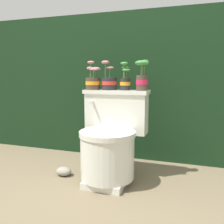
{
  "coord_description": "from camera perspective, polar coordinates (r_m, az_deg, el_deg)",
  "views": [
    {
      "loc": [
        0.61,
        -1.69,
        0.81
      ],
      "look_at": [
        -0.0,
        0.1,
        0.53
      ],
      "focal_mm": 40.0,
      "sensor_mm": 36.0,
      "label": 1
    }
  ],
  "objects": [
    {
      "name": "potted_plant_midleft",
      "position": [
        2.01,
        -0.66,
        6.9
      ],
      "size": [
        0.12,
        0.12,
        0.23
      ],
      "color": "#262628",
      "rests_on": "toilet"
    },
    {
      "name": "hedge_backdrop",
      "position": [
        2.85,
        6.49,
        6.13
      ],
      "size": [
        3.54,
        0.97,
        1.4
      ],
      "color": "black",
      "rests_on": "ground"
    },
    {
      "name": "toilet",
      "position": [
        1.92,
        -0.43,
        -6.87
      ],
      "size": [
        0.52,
        0.51,
        0.69
      ],
      "color": "silver",
      "rests_on": "ground"
    },
    {
      "name": "potted_plant_middle",
      "position": [
        1.98,
        3.02,
        7.36
      ],
      "size": [
        0.09,
        0.08,
        0.22
      ],
      "color": "#262628",
      "rests_on": "toilet"
    },
    {
      "name": "ground_plane",
      "position": [
        1.97,
        -0.98,
        -15.84
      ],
      "size": [
        12.0,
        12.0,
        0.0
      ],
      "primitive_type": "plane",
      "color": "#75664C"
    },
    {
      "name": "garden_stone",
      "position": [
        2.12,
        -10.97,
        -13.16
      ],
      "size": [
        0.13,
        0.1,
        0.07
      ],
      "color": "gray",
      "rests_on": "ground"
    },
    {
      "name": "potted_plant_left",
      "position": [
        2.04,
        -4.37,
        7.11
      ],
      "size": [
        0.13,
        0.12,
        0.23
      ],
      "color": "#47382D",
      "rests_on": "toilet"
    },
    {
      "name": "potted_plant_midright",
      "position": [
        1.92,
        6.89,
        7.98
      ],
      "size": [
        0.1,
        0.11,
        0.23
      ],
      "color": "#47382D",
      "rests_on": "toilet"
    }
  ]
}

